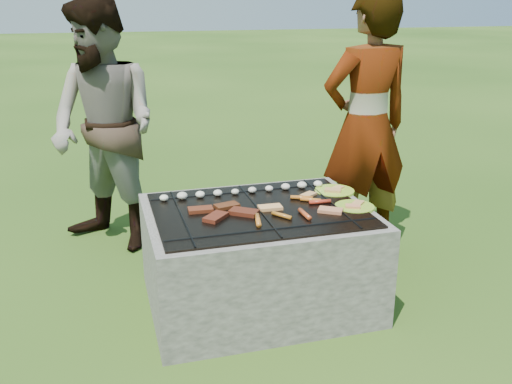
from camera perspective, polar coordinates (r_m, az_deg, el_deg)
lawn at (r=3.59m, az=0.22°, el=-10.89°), size 60.00×60.00×0.00m
fire_pit at (r=3.46m, az=0.23°, el=-6.83°), size 1.30×1.00×0.62m
mushrooms at (r=3.58m, az=-1.23°, el=0.16°), size 1.06×0.06×0.04m
pork_slabs at (r=3.26m, az=-3.26°, el=-1.95°), size 0.39×0.30×0.02m
sausages at (r=3.30m, az=3.83°, el=-1.71°), size 0.54×0.40×0.03m
bread_on_grate at (r=3.35m, az=4.63°, el=-1.43°), size 0.47×0.42×0.02m
plate_far at (r=3.67m, az=7.84°, el=0.10°), size 0.31×0.31×0.03m
plate_near at (r=3.42m, az=9.83°, el=-1.46°), size 0.28×0.28×0.03m
cook at (r=4.07m, az=10.94°, el=6.46°), size 0.72×0.51×1.86m
bystander at (r=4.22m, az=-14.90°, el=6.21°), size 1.09×1.11×1.80m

